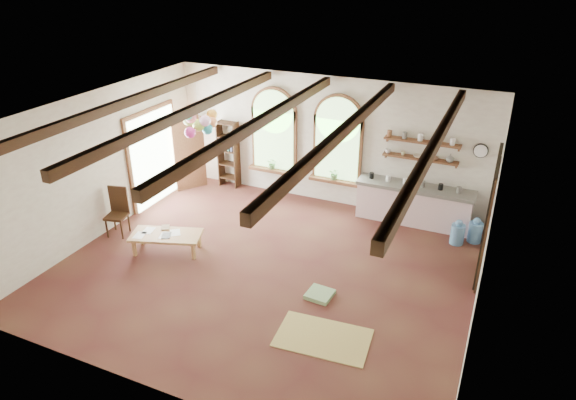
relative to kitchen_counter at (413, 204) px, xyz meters
The scene contains 27 objects.
floor 3.97m from the kitchen_counter, 125.71° to the right, with size 8.00×8.00×0.00m, color brown.
ceiling_beams 4.73m from the kitchen_counter, 125.71° to the right, with size 6.20×6.80×0.18m, color #3B2512, non-canonical shape.
window_left 3.88m from the kitchen_counter, behind, with size 1.30×0.28×2.20m.
window_right 2.32m from the kitchen_counter, behind, with size 1.30×0.28×2.20m.
left_doorway 6.44m from the kitchen_counter, 167.37° to the right, with size 0.10×1.90×2.50m, color brown.
right_doorway 2.45m from the kitchen_counter, 45.86° to the right, with size 0.10×1.30×2.40m, color black.
kitchen_counter is the anchor object (origin of this frame).
wall_shelf_lower 1.09m from the kitchen_counter, 90.00° to the left, with size 1.70×0.24×0.04m, color brown.
wall_shelf_upper 1.49m from the kitchen_counter, 90.00° to the left, with size 1.70×0.24×0.04m, color brown.
wall_clock 1.91m from the kitchen_counter, 11.31° to the left, with size 0.32×0.32×0.04m, color black.
bookshelf 5.02m from the kitchen_counter, behind, with size 0.53×0.32×1.80m.
coffee_table 5.66m from the kitchen_counter, 142.62° to the right, with size 1.61×1.11×0.42m.
side_chair 6.79m from the kitchen_counter, 151.38° to the right, with size 0.53×0.53×1.11m.
floor_mat 4.72m from the kitchen_counter, 96.12° to the right, with size 1.54×0.95×0.02m, color tan.
floor_cushion 3.76m from the kitchen_counter, 104.89° to the right, with size 0.46×0.46×0.08m, color #7EA06E.
water_jug_a 1.51m from the kitchen_counter, 13.42° to the right, with size 0.30×0.30×0.59m.
water_jug_b 1.27m from the kitchen_counter, 27.98° to the right, with size 0.30×0.30×0.58m.
balloon_cluster 5.30m from the kitchen_counter, 161.55° to the right, with size 0.84×0.94×1.16m.
table_book 5.76m from the kitchen_counter, 145.52° to the right, with size 0.17×0.25×0.02m, color olive.
tablet 5.66m from the kitchen_counter, 141.89° to the right, with size 0.18×0.26×0.01m, color black.
potted_plant_left 3.72m from the kitchen_counter, behind, with size 0.27×0.23×0.30m, color #598C4C.
potted_plant_right 2.04m from the kitchen_counter, behind, with size 0.27×0.23×0.30m, color #598C4C.
shelf_cup_a 1.38m from the kitchen_counter, 166.50° to the left, with size 0.12×0.10×0.10m, color white.
shelf_cup_b 1.22m from the kitchen_counter, 155.77° to the left, with size 0.10×0.10×0.09m, color beige.
shelf_bowl_a 1.14m from the kitchen_counter, 105.52° to the left, with size 0.22×0.22×0.05m, color beige.
shelf_bowl_b 1.18m from the kitchen_counter, 30.96° to the left, with size 0.20×0.20×0.06m, color #8C664C.
shelf_vase 1.37m from the kitchen_counter, 15.48° to the left, with size 0.18×0.18×0.19m, color slate.
Camera 1 is at (3.97, -7.79, 5.79)m, focal length 32.00 mm.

